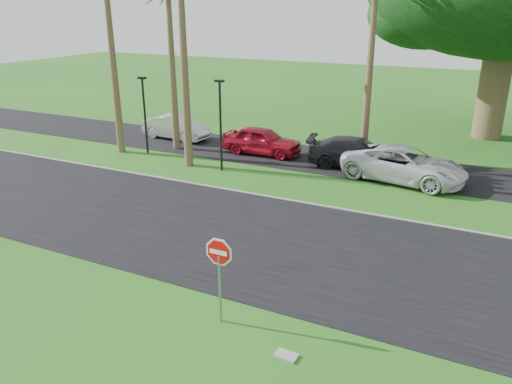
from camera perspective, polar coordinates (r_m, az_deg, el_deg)
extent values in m
plane|color=#235B16|center=(16.47, -0.34, -8.67)|extent=(120.00, 120.00, 0.00)
cube|color=black|center=(18.07, 2.48, -5.84)|extent=(120.00, 8.00, 0.02)
cube|color=black|center=(27.37, 11.31, 3.11)|extent=(120.00, 5.00, 0.02)
cube|color=gray|center=(21.52, 6.80, -1.43)|extent=(120.00, 0.12, 0.06)
cylinder|color=gray|center=(13.48, -4.14, -11.01)|extent=(0.07, 0.07, 2.00)
cylinder|color=white|center=(12.94, -4.27, -6.85)|extent=(1.05, 0.02, 1.05)
cylinder|color=red|center=(12.94, -4.27, -6.85)|extent=(0.90, 0.02, 0.90)
cube|color=white|center=(12.94, -4.27, -6.85)|extent=(0.50, 0.02, 0.12)
cone|color=brown|center=(29.35, -16.05, 14.36)|extent=(0.44, 0.44, 10.50)
cone|color=brown|center=(29.45, -9.52, 13.40)|extent=(0.44, 0.44, 9.00)
cone|color=brown|center=(25.86, -8.26, 15.29)|extent=(0.44, 0.44, 11.50)
cone|color=brown|center=(27.82, 12.84, 13.29)|extent=(0.44, 0.44, 9.50)
cylinder|color=brown|center=(35.25, 25.47, 10.41)|extent=(1.80, 1.80, 6.00)
cylinder|color=black|center=(29.24, -12.56, 8.37)|extent=(0.12, 0.12, 4.20)
cube|color=black|center=(28.88, -12.90, 12.60)|extent=(0.45, 0.25, 0.12)
cylinder|color=black|center=(25.37, -4.06, 7.33)|extent=(0.12, 0.12, 4.50)
cube|color=black|center=(24.94, -4.20, 12.55)|extent=(0.45, 0.25, 0.12)
imported|color=#B0B3B8|center=(32.37, -9.11, 7.28)|extent=(4.57, 1.90, 1.47)
imported|color=maroon|center=(28.60, 0.69, 5.87)|extent=(4.60, 1.95, 1.55)
imported|color=black|center=(26.81, 11.48, 4.40)|extent=(5.50, 2.99, 1.51)
imported|color=silver|center=(25.13, 16.56, 3.00)|extent=(6.23, 3.57, 1.64)
cube|color=gray|center=(12.82, 3.48, -18.16)|extent=(0.57, 0.38, 0.06)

